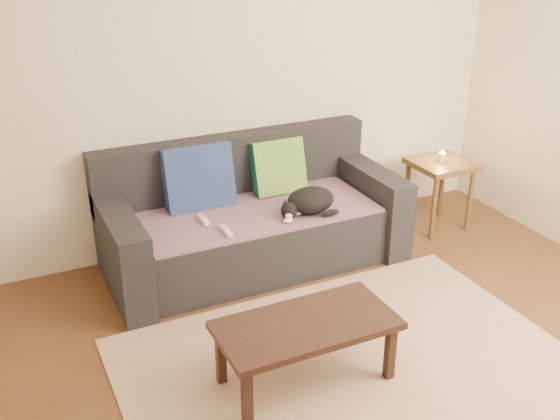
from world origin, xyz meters
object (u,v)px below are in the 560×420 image
Objects in this scene: side_table at (440,173)px; wii_remote_b at (226,231)px; cat at (309,201)px; wii_remote_a at (203,220)px; sofa at (251,222)px; coffee_table at (306,330)px.

wii_remote_b is at bearing -173.00° from side_table.
cat is 0.64m from wii_remote_b.
cat reaches higher than wii_remote_a.
cat is at bearing -41.82° from sofa.
wii_remote_a is at bearing -170.01° from cat.
side_table is (1.91, 0.23, 0.00)m from wii_remote_b.
sofa is 1.41m from coffee_table.
side_table is (1.28, 0.18, -0.07)m from cat.
sofa is 1.60m from side_table.
coffee_table is at bearing -145.51° from side_table.
sofa is at bearing -44.00° from wii_remote_b.
sofa is 14.00× the size of wii_remote_b.
cat is 3.11× the size of wii_remote_b.
wii_remote_b is at bearing 92.20° from coffee_table.
cat is at bearing -171.80° from side_table.
wii_remote_b is at bearing -133.87° from sofa.
cat is (0.31, -0.28, 0.22)m from sofa.
side_table is at bearing -83.12° from wii_remote_b.
side_table reaches higher than wii_remote_a.
sofa is at bearing -74.40° from wii_remote_a.
wii_remote_a reaches higher than coffee_table.
wii_remote_a is at bearing 18.23° from wii_remote_b.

